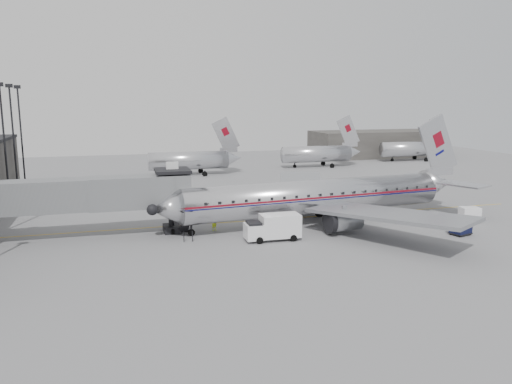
% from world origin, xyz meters
% --- Properties ---
extents(ground, '(160.00, 160.00, 0.00)m').
position_xyz_m(ground, '(0.00, 0.00, 0.00)').
color(ground, slate).
rests_on(ground, ground).
extents(hangar, '(30.00, 12.00, 6.00)m').
position_xyz_m(hangar, '(45.00, 60.00, 3.00)').
color(hangar, '#383633').
rests_on(hangar, ground).
extents(apron_line, '(60.00, 0.15, 0.01)m').
position_xyz_m(apron_line, '(3.00, 6.00, 0.01)').
color(apron_line, gold).
rests_on(apron_line, ground).
extents(jet_bridge, '(21.00, 6.20, 7.10)m').
position_xyz_m(jet_bridge, '(-16.66, 3.67, 4.18)').
color(jet_bridge, '#5D5F62').
rests_on(jet_bridge, ground).
extents(distant_aircraft_near, '(16.39, 3.20, 10.26)m').
position_xyz_m(distant_aircraft_near, '(-1.79, 42.00, 2.73)').
color(distant_aircraft_near, silver).
rests_on(distant_aircraft_near, ground).
extents(distant_aircraft_mid, '(16.39, 3.20, 10.26)m').
position_xyz_m(distant_aircraft_mid, '(24.21, 46.00, 2.73)').
color(distant_aircraft_mid, silver).
rests_on(distant_aircraft_mid, ground).
extents(distant_aircraft_far, '(16.39, 3.20, 10.26)m').
position_xyz_m(distant_aircraft_far, '(48.21, 50.00, 2.73)').
color(distant_aircraft_far, silver).
rests_on(distant_aircraft_far, ground).
extents(airliner, '(36.73, 33.88, 11.62)m').
position_xyz_m(airliner, '(6.73, 3.08, 2.92)').
color(airliner, silver).
rests_on(airliner, ground).
extents(service_van, '(5.29, 2.19, 2.47)m').
position_xyz_m(service_van, '(-0.34, -2.00, 1.30)').
color(service_van, white).
rests_on(service_van, ground).
extents(baggage_cart_navy, '(2.25, 1.94, 1.51)m').
position_xyz_m(baggage_cart_navy, '(18.05, -5.29, 0.80)').
color(baggage_cart_navy, black).
rests_on(baggage_cart_navy, ground).
extents(baggage_cart_white, '(2.31, 1.92, 1.62)m').
position_xyz_m(baggage_cart_white, '(22.55, -0.95, 0.86)').
color(baggage_cart_white, white).
rests_on(baggage_cart_white, ground).
extents(ramp_worker, '(0.76, 0.69, 1.74)m').
position_xyz_m(ramp_worker, '(-5.03, 3.00, 0.87)').
color(ramp_worker, '#C4E81B').
rests_on(ramp_worker, ground).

